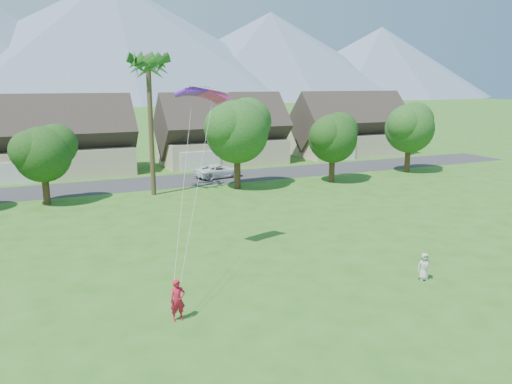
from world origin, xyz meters
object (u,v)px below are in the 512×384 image
kite_flyer (178,300)px  parafoil_kite (202,92)px  watcher (424,267)px  parked_car (219,171)px

kite_flyer → parafoil_kite: bearing=61.9°
kite_flyer → parafoil_kite: parafoil_kite is taller
watcher → parked_car: (-0.12, 31.12, -0.01)m
watcher → parafoil_kite: 15.14m
kite_flyer → parked_car: bearing=65.5°
parked_car → parafoil_kite: 25.96m
parked_car → watcher: bearing=168.3°
parafoil_kite → kite_flyer: bearing=-134.1°
parked_car → parafoil_kite: size_ratio=1.61×
watcher → parafoil_kite: parafoil_kite is taller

